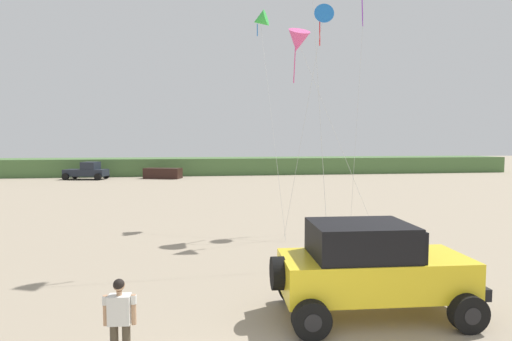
# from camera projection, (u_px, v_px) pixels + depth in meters

# --- Properties ---
(dune_ridge) EXTENTS (90.00, 6.46, 2.13)m
(dune_ridge) POSITION_uv_depth(u_px,v_px,m) (179.00, 166.00, 53.45)
(dune_ridge) COLOR #4C703D
(dune_ridge) RESTS_ON ground_plane
(jeep) EXTENTS (4.92, 2.62, 2.26)m
(jeep) POSITION_uv_depth(u_px,v_px,m) (371.00, 267.00, 9.73)
(jeep) COLOR yellow
(jeep) RESTS_ON ground_plane
(person_watching) EXTENTS (0.62, 0.33, 1.67)m
(person_watching) POSITION_uv_depth(u_px,v_px,m) (120.00, 317.00, 7.52)
(person_watching) COLOR tan
(person_watching) RESTS_ON ground_plane
(distant_pickup) EXTENTS (4.91, 3.28, 1.98)m
(distant_pickup) POSITION_uv_depth(u_px,v_px,m) (87.00, 171.00, 46.08)
(distant_pickup) COLOR #1E232D
(distant_pickup) RESTS_ON ground_plane
(distant_sedan) EXTENTS (4.52, 2.96, 1.20)m
(distant_sedan) POSITION_uv_depth(u_px,v_px,m) (163.00, 173.00, 47.29)
(distant_sedan) COLOR black
(distant_sedan) RESTS_ON ground_plane
(kite_green_box) EXTENTS (3.62, 3.38, 9.58)m
(kite_green_box) POSITION_uv_depth(u_px,v_px,m) (298.00, 41.00, 19.18)
(kite_green_box) COLOR #E04C93
(kite_green_box) RESTS_ON ground_plane
(kite_blue_swept) EXTENTS (2.57, 1.62, 10.33)m
(kite_blue_swept) POSITION_uv_depth(u_px,v_px,m) (323.00, 17.00, 18.41)
(kite_blue_swept) COLOR blue
(kite_blue_swept) RESTS_ON ground_plane
(kite_yellow_diamond) EXTENTS (1.15, 6.32, 11.26)m
(kite_yellow_diamond) POSITION_uv_depth(u_px,v_px,m) (260.00, 20.00, 21.88)
(kite_yellow_diamond) COLOR green
(kite_yellow_diamond) RESTS_ON ground_plane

